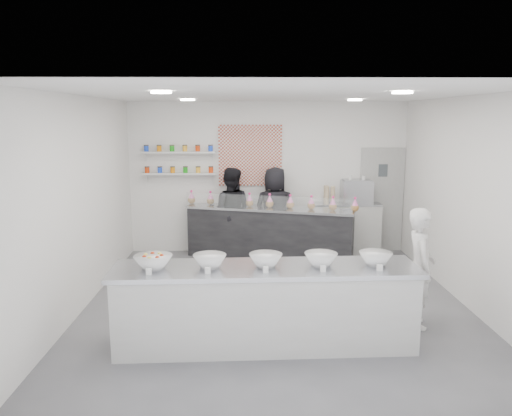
{
  "coord_description": "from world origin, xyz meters",
  "views": [
    {
      "loc": [
        -0.41,
        -6.91,
        2.7
      ],
      "look_at": [
        -0.28,
        0.4,
        1.36
      ],
      "focal_mm": 35.0,
      "sensor_mm": 36.0,
      "label": 1
    }
  ],
  "objects": [
    {
      "name": "cup_stacks",
      "position": [
        1.21,
        2.78,
        1.19
      ],
      "size": [
        0.24,
        0.24,
        0.35
      ],
      "primitive_type": null,
      "color": "tan",
      "rests_on": "espresso_ledge"
    },
    {
      "name": "downlight_2",
      "position": [
        -1.4,
        1.6,
        2.98
      ],
      "size": [
        0.24,
        0.24,
        0.02
      ],
      "primitive_type": "cylinder",
      "color": "white",
      "rests_on": "ceiling"
    },
    {
      "name": "back_wall",
      "position": [
        0.0,
        3.0,
        1.5
      ],
      "size": [
        5.5,
        0.0,
        5.5
      ],
      "primitive_type": "plane",
      "rotation": [
        1.57,
        0.0,
        0.0
      ],
      "color": "white",
      "rests_on": "floor"
    },
    {
      "name": "preserve_jars",
      "position": [
        -1.75,
        2.88,
        1.88
      ],
      "size": [
        1.45,
        0.1,
        0.56
      ],
      "primitive_type": null,
      "color": "red",
      "rests_on": "jar_shelf_lower"
    },
    {
      "name": "sneeze_guard",
      "position": [
        -0.06,
        2.17,
        1.13
      ],
      "size": [
        3.05,
        0.9,
        0.27
      ],
      "primitive_type": "cube",
      "rotation": [
        0.0,
        0.0,
        -0.28
      ],
      "color": "white",
      "rests_on": "back_bar"
    },
    {
      "name": "espresso_ledge",
      "position": [
        1.55,
        2.78,
        0.51
      ],
      "size": [
        1.37,
        0.44,
        1.02
      ],
      "primitive_type": "cube",
      "color": "#B8B7B2",
      "rests_on": "floor"
    },
    {
      "name": "label_cards",
      "position": [
        -0.22,
        -1.83,
        1.01
      ],
      "size": [
        2.66,
        0.04,
        0.07
      ],
      "primitive_type": null,
      "color": "white",
      "rests_on": "prep_counter"
    },
    {
      "name": "downlight_3",
      "position": [
        1.4,
        1.6,
        2.98
      ],
      "size": [
        0.24,
        0.24,
        0.02
      ],
      "primitive_type": "cylinder",
      "color": "white",
      "rests_on": "ceiling"
    },
    {
      "name": "staff_left",
      "position": [
        -0.74,
        2.69,
        0.87
      ],
      "size": [
        0.92,
        0.76,
        1.74
      ],
      "primitive_type": "imported",
      "rotation": [
        0.0,
        0.0,
        3.01
      ],
      "color": "black",
      "rests_on": "floor"
    },
    {
      "name": "right_wall",
      "position": [
        2.75,
        0.0,
        1.5
      ],
      "size": [
        0.0,
        6.0,
        6.0
      ],
      "primitive_type": "plane",
      "rotation": [
        1.57,
        0.0,
        -1.57
      ],
      "color": "white",
      "rests_on": "floor"
    },
    {
      "name": "espresso_machine",
      "position": [
        1.75,
        2.78,
        1.24
      ],
      "size": [
        0.59,
        0.41,
        0.45
      ],
      "primitive_type": "cube",
      "color": "#93969E",
      "rests_on": "espresso_ledge"
    },
    {
      "name": "left_wall",
      "position": [
        -2.75,
        0.0,
        1.5
      ],
      "size": [
        0.0,
        6.0,
        6.0
      ],
      "primitive_type": "plane",
      "rotation": [
        1.57,
        0.0,
        1.57
      ],
      "color": "white",
      "rests_on": "floor"
    },
    {
      "name": "downlight_1",
      "position": [
        1.4,
        -1.0,
        2.98
      ],
      "size": [
        0.24,
        0.24,
        0.02
      ],
      "primitive_type": "cylinder",
      "color": "white",
      "rests_on": "ceiling"
    },
    {
      "name": "floor",
      "position": [
        0.0,
        0.0,
        0.0
      ],
      "size": [
        6.0,
        6.0,
        0.0
      ],
      "primitive_type": "plane",
      "color": "#515156",
      "rests_on": "ground"
    },
    {
      "name": "pattern_panel",
      "position": [
        -0.35,
        2.98,
        1.95
      ],
      "size": [
        1.25,
        0.03,
        1.2
      ],
      "primitive_type": "cube",
      "color": "#A4311C",
      "rests_on": "back_wall"
    },
    {
      "name": "downlight_0",
      "position": [
        -1.4,
        -1.0,
        2.98
      ],
      "size": [
        0.24,
        0.24,
        0.02
      ],
      "primitive_type": "cylinder",
      "color": "white",
      "rests_on": "ceiling"
    },
    {
      "name": "ceiling",
      "position": [
        0.0,
        0.0,
        3.0
      ],
      "size": [
        6.0,
        6.0,
        0.0
      ],
      "primitive_type": "plane",
      "rotation": [
        3.14,
        0.0,
        0.0
      ],
      "color": "white",
      "rests_on": "floor"
    },
    {
      "name": "woman_prep",
      "position": [
        1.82,
        -0.76,
        0.78
      ],
      "size": [
        0.43,
        0.61,
        1.57
      ],
      "primitive_type": "imported",
      "rotation": [
        0.0,
        0.0,
        1.47
      ],
      "color": "silver",
      "rests_on": "floor"
    },
    {
      "name": "prep_counter",
      "position": [
        -0.2,
        -1.32,
        0.49
      ],
      "size": [
        3.62,
        0.94,
        0.98
      ],
      "primitive_type": "cube",
      "rotation": [
        0.0,
        0.0,
        0.04
      ],
      "color": "#B8B7B2",
      "rests_on": "floor"
    },
    {
      "name": "prep_bowls",
      "position": [
        -0.2,
        -1.32,
        1.06
      ],
      "size": [
        3.0,
        0.59,
        0.16
      ],
      "primitive_type": null,
      "rotation": [
        0.0,
        0.0,
        0.04
      ],
      "color": "white",
      "rests_on": "prep_counter"
    },
    {
      "name": "jar_shelf_upper",
      "position": [
        -1.75,
        2.9,
        2.02
      ],
      "size": [
        1.45,
        0.22,
        0.04
      ],
      "primitive_type": "cube",
      "color": "silver",
      "rests_on": "back_wall"
    },
    {
      "name": "back_bar",
      "position": [
        0.02,
        2.44,
        0.5
      ],
      "size": [
        3.25,
        1.46,
        1.0
      ],
      "primitive_type": "cube",
      "rotation": [
        0.0,
        0.0,
        -0.28
      ],
      "color": "black",
      "rests_on": "floor"
    },
    {
      "name": "back_door",
      "position": [
        2.3,
        2.97,
        1.05
      ],
      "size": [
        0.88,
        0.04,
        2.1
      ],
      "primitive_type": "cube",
      "color": "#9D9E9B",
      "rests_on": "floor"
    },
    {
      "name": "cookie_bags",
      "position": [
        0.02,
        2.44,
        1.13
      ],
      "size": [
        3.26,
        1.08,
        0.27
      ],
      "primitive_type": null,
      "rotation": [
        0.0,
        0.0,
        -0.28
      ],
      "color": "#FF76CB",
      "rests_on": "back_bar"
    },
    {
      "name": "staff_right",
      "position": [
        0.13,
        2.69,
        0.88
      ],
      "size": [
        0.86,
        0.57,
        1.75
      ],
      "primitive_type": "imported",
      "rotation": [
        0.0,
        0.0,
        3.13
      ],
      "color": "black",
      "rests_on": "floor"
    },
    {
      "name": "jar_shelf_lower",
      "position": [
        -1.75,
        2.9,
        1.6
      ],
      "size": [
        1.45,
        0.22,
        0.04
      ],
      "primitive_type": "cube",
      "color": "silver",
      "rests_on": "back_wall"
    }
  ]
}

